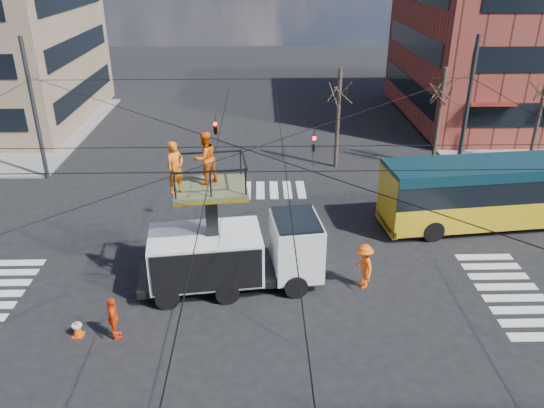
{
  "coord_description": "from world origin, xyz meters",
  "views": [
    {
      "loc": [
        0.39,
        -16.8,
        11.87
      ],
      "look_at": [
        0.83,
        1.79,
        3.04
      ],
      "focal_mm": 35.0,
      "sensor_mm": 36.0,
      "label": 1
    }
  ],
  "objects_px": {
    "city_bus": "(514,190)",
    "traffic_cone": "(77,328)",
    "utility_truck": "(234,239)",
    "flagger": "(364,266)",
    "worker_ground": "(114,319)"
  },
  "relations": [
    {
      "from": "city_bus",
      "to": "traffic_cone",
      "type": "distance_m",
      "value": 20.0
    },
    {
      "from": "utility_truck",
      "to": "city_bus",
      "type": "xyz_separation_m",
      "value": [
        13.03,
        4.97,
        -0.32
      ]
    },
    {
      "from": "utility_truck",
      "to": "worker_ground",
      "type": "xyz_separation_m",
      "value": [
        -3.93,
        -3.14,
        -1.25
      ]
    },
    {
      "from": "utility_truck",
      "to": "flagger",
      "type": "distance_m",
      "value": 5.12
    },
    {
      "from": "city_bus",
      "to": "worker_ground",
      "type": "relative_size",
      "value": 8.03
    },
    {
      "from": "utility_truck",
      "to": "city_bus",
      "type": "relative_size",
      "value": 0.57
    },
    {
      "from": "utility_truck",
      "to": "worker_ground",
      "type": "height_order",
      "value": "utility_truck"
    },
    {
      "from": "utility_truck",
      "to": "flagger",
      "type": "xyz_separation_m",
      "value": [
        4.99,
        -0.29,
        -1.12
      ]
    },
    {
      "from": "utility_truck",
      "to": "traffic_cone",
      "type": "xyz_separation_m",
      "value": [
        -5.27,
        -2.99,
        -1.72
      ]
    },
    {
      "from": "city_bus",
      "to": "flagger",
      "type": "bearing_deg",
      "value": -153.34
    },
    {
      "from": "city_bus",
      "to": "traffic_cone",
      "type": "relative_size",
      "value": 19.63
    },
    {
      "from": "city_bus",
      "to": "worker_ground",
      "type": "distance_m",
      "value": 18.82
    },
    {
      "from": "traffic_cone",
      "to": "worker_ground",
      "type": "distance_m",
      "value": 1.42
    },
    {
      "from": "utility_truck",
      "to": "worker_ground",
      "type": "relative_size",
      "value": 4.54
    },
    {
      "from": "worker_ground",
      "to": "city_bus",
      "type": "bearing_deg",
      "value": -81.24
    }
  ]
}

